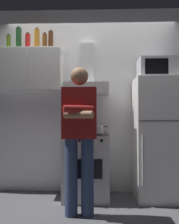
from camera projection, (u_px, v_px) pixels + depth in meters
ground_plane at (90, 204)px, 3.01m from camera, size 7.00×7.00×0.00m
back_wall_tiled at (91, 100)px, 3.64m from camera, size 4.80×0.10×2.70m
upper_cabinet at (31, 71)px, 3.46m from camera, size 0.90×0.37×0.60m
stove_oven at (86, 166)px, 3.27m from camera, size 0.60×0.62×0.87m
range_hood at (87, 81)px, 3.43m from camera, size 0.60×0.44×0.75m
refrigerator at (157, 138)px, 3.25m from camera, size 0.60×0.62×1.60m
microwave at (156, 69)px, 3.29m from camera, size 0.48×0.37×0.28m
person_standing at (79, 134)px, 2.68m from camera, size 0.38×0.33×1.64m
cooking_pot at (96, 129)px, 3.16m from camera, size 0.30×0.20×0.10m
bottle_olive_oil at (9, 43)px, 3.47m from camera, size 0.06×0.06×0.23m
bottle_rum_dark at (51, 41)px, 3.48m from camera, size 0.07×0.07×0.29m
bottle_wine_green at (19, 39)px, 3.46m from camera, size 0.08×0.08×0.33m
bottle_soda_red at (28, 42)px, 3.45m from camera, size 0.07×0.07×0.24m
bottle_beer_brown at (45, 42)px, 3.49m from camera, size 0.06×0.06×0.26m
bottle_liquor_amber at (37, 40)px, 3.50m from camera, size 0.07×0.07×0.33m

